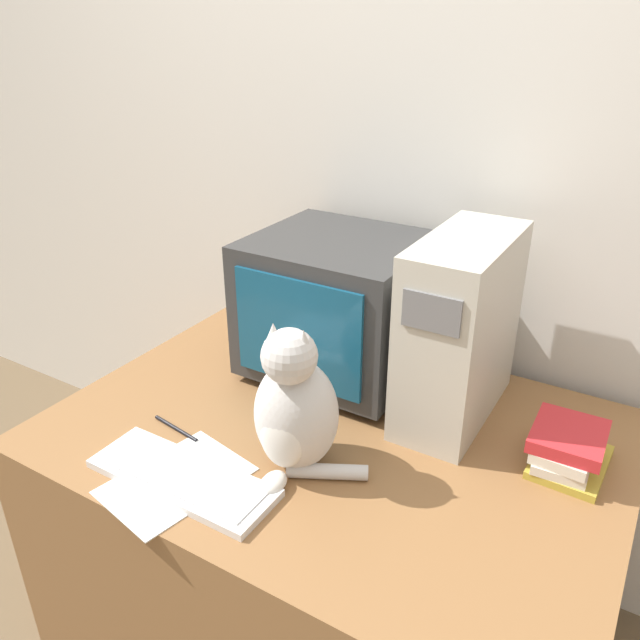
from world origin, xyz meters
The scene contains 9 objects.
wall_back centered at (0.00, 1.03, 1.25)m, with size 7.00×0.05×2.50m.
desk centered at (0.00, 0.48, 0.36)m, with size 1.36×0.97×0.72m.
crt_monitor centered at (-0.13, 0.73, 0.93)m, with size 0.45×0.42×0.39m.
computer_tower centered at (0.22, 0.71, 0.96)m, with size 0.18×0.42×0.46m.
keyboard centered at (-0.18, 0.14, 0.73)m, with size 0.43×0.15×0.02m.
cat centered at (0.00, 0.32, 0.87)m, with size 0.27×0.24×0.36m.
book_stack centered at (0.52, 0.63, 0.77)m, with size 0.17×0.21×0.10m.
pen centered at (-0.33, 0.28, 0.73)m, with size 0.15×0.03×0.01m.
paper_sheet centered at (-0.20, 0.14, 0.73)m, with size 0.26×0.33×0.00m.
Camera 1 is at (0.62, -0.62, 1.63)m, focal length 35.00 mm.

